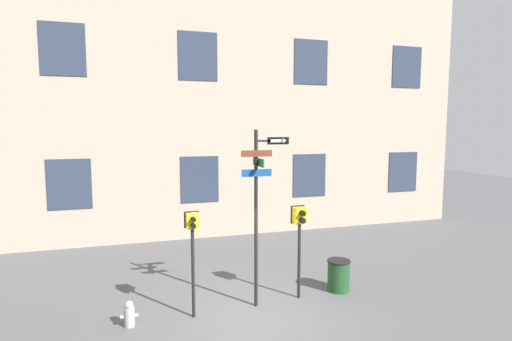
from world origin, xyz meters
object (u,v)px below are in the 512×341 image
at_px(pedestrian_signal_left, 193,237).
at_px(trash_bin, 339,275).
at_px(fire_hydrant, 129,314).
at_px(street_sign_pole, 259,201).
at_px(pedestrian_signal_right, 300,226).

bearing_deg(pedestrian_signal_left, trash_bin, 5.61).
bearing_deg(fire_hydrant, trash_bin, 4.47).
height_order(street_sign_pole, trash_bin, street_sign_pole).
height_order(street_sign_pole, fire_hydrant, street_sign_pole).
xyz_separation_m(street_sign_pole, pedestrian_signal_right, (1.16, 0.14, -0.73)).
height_order(pedestrian_signal_left, fire_hydrant, pedestrian_signal_left).
bearing_deg(fire_hydrant, pedestrian_signal_right, 4.14).
height_order(street_sign_pole, pedestrian_signal_left, street_sign_pole).
bearing_deg(fire_hydrant, pedestrian_signal_left, 1.29).
xyz_separation_m(fire_hydrant, trash_bin, (5.50, 0.43, 0.15)).
distance_m(pedestrian_signal_left, fire_hydrant, 2.20).
xyz_separation_m(street_sign_pole, fire_hydrant, (-3.11, -0.17, -2.39)).
relative_size(street_sign_pole, fire_hydrant, 7.45).
bearing_deg(trash_bin, street_sign_pole, -173.82).
bearing_deg(trash_bin, fire_hydrant, -175.53).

